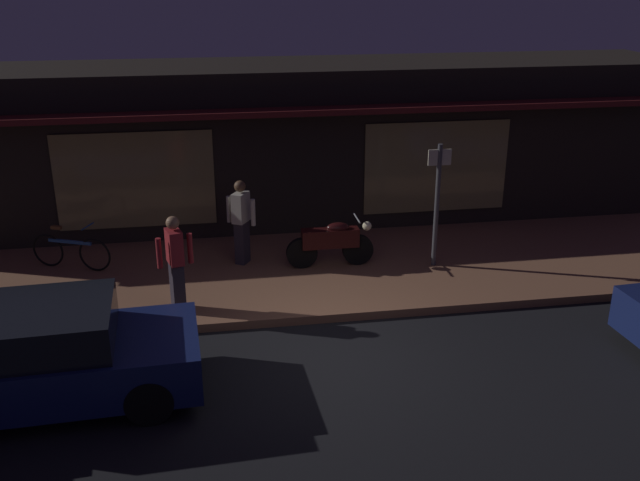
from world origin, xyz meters
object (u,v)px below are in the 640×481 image
at_px(motorcycle, 332,242).
at_px(parked_car_far, 41,357).
at_px(person_bystander, 241,220).
at_px(person_photographer, 176,261).
at_px(bicycle_parked, 71,251).
at_px(sign_post, 437,198).

bearing_deg(motorcycle, parked_car_far, -141.32).
bearing_deg(person_bystander, parked_car_far, -125.34).
bearing_deg(person_photographer, bicycle_parked, 134.15).
xyz_separation_m(motorcycle, sign_post, (1.97, -0.27, 0.86)).
height_order(person_photographer, sign_post, sign_post).
bearing_deg(parked_car_far, sign_post, 27.53).
distance_m(person_photographer, person_bystander, 2.24).
bearing_deg(motorcycle, person_bystander, 165.33).
bearing_deg(person_photographer, person_bystander, 57.47).
height_order(person_photographer, parked_car_far, person_photographer).
height_order(motorcycle, person_photographer, person_photographer).
xyz_separation_m(bicycle_parked, sign_post, (6.92, -0.95, 1.00)).
xyz_separation_m(bicycle_parked, person_photographer, (2.05, -2.12, 0.52)).
distance_m(person_bystander, sign_post, 3.76).
xyz_separation_m(motorcycle, parked_car_far, (-4.65, -3.72, 0.06)).
relative_size(motorcycle, bicycle_parked, 1.10).
distance_m(bicycle_parked, parked_car_far, 4.41).
height_order(motorcycle, bicycle_parked, motorcycle).
bearing_deg(motorcycle, person_photographer, -153.55).
bearing_deg(sign_post, person_photographer, -166.50).
distance_m(motorcycle, bicycle_parked, 5.00).
height_order(motorcycle, sign_post, sign_post).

